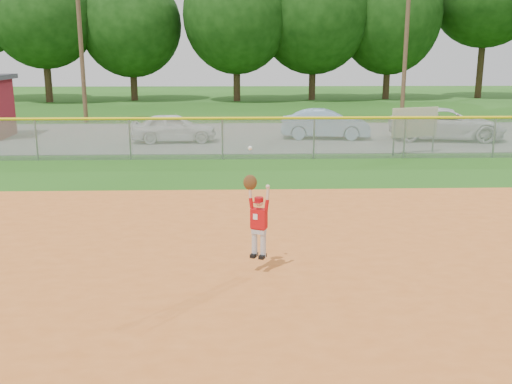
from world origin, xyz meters
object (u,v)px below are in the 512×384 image
(sponsor_sign, at_px, (415,124))
(ballplayer, at_px, (258,217))
(car_white_b, at_px, (446,124))
(car_white_a, at_px, (174,128))
(car_blue, at_px, (325,124))

(sponsor_sign, xyz_separation_m, ballplayer, (-6.41, -12.05, -0.16))
(car_white_b, bearing_deg, car_white_a, 100.08)
(car_blue, relative_size, ballplayer, 2.05)
(car_blue, xyz_separation_m, sponsor_sign, (2.77, -4.16, 0.50))
(car_white_a, xyz_separation_m, car_white_b, (12.05, 0.30, 0.07))
(car_white_a, height_order, car_blue, car_blue)
(car_white_b, height_order, sponsor_sign, sponsor_sign)
(car_blue, distance_m, car_white_b, 5.36)
(car_white_a, distance_m, car_white_b, 12.06)
(car_blue, distance_m, sponsor_sign, 5.02)
(car_white_a, distance_m, ballplayer, 15.67)
(car_white_a, height_order, car_white_b, car_white_b)
(car_white_b, relative_size, sponsor_sign, 2.60)
(ballplayer, bearing_deg, car_white_b, 60.20)
(car_white_a, bearing_deg, sponsor_sign, -113.25)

